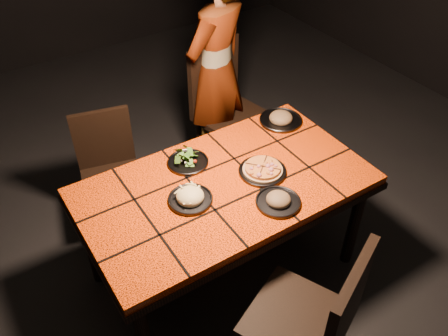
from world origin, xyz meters
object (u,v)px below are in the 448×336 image
dining_table (225,193)px  chair_far_left (109,164)px  plate_pasta (190,198)px  plate_pizza (263,170)px  diner (216,73)px  chair_far_right (225,102)px  chair_near (317,318)px

dining_table → chair_far_left: (-0.40, 0.82, -0.18)m
chair_far_left → plate_pasta: bearing=-65.9°
chair_far_left → plate_pasta: 0.90m
plate_pizza → plate_pasta: plate_pasta is taller
diner → plate_pasta: (-0.78, -0.98, -0.06)m
chair_far_left → plate_pasta: chair_far_left is taller
diner → plate_pizza: size_ratio=5.16×
dining_table → diner: bearing=60.5°
plate_pizza → diner: bearing=72.4°
diner → chair_far_left: bearing=-14.3°
chair_far_right → plate_pasta: (-0.81, -0.93, 0.18)m
chair_far_right → diner: (-0.04, 0.05, 0.24)m
chair_near → plate_pizza: (0.27, 0.81, 0.20)m
chair_near → chair_far_left: bearing=-102.9°
plate_pizza → chair_far_right: bearing=69.5°
dining_table → chair_far_left: chair_far_left is taller
chair_far_left → diner: 1.01m
chair_far_left → plate_pasta: size_ratio=3.53×
chair_far_left → plate_pizza: (0.62, -0.86, 0.28)m
diner → plate_pizza: bearing=49.6°
diner → plate_pizza: diner is taller
diner → chair_near: bearing=49.3°
dining_table → plate_pizza: size_ratio=5.04×
dining_table → chair_far_right: (0.58, 0.91, -0.08)m
chair_far_right → plate_pizza: 1.03m
chair_far_right → plate_pizza: bearing=-121.9°
dining_table → chair_near: (-0.04, -0.85, -0.10)m
chair_near → plate_pizza: size_ratio=3.10×
plate_pizza → plate_pasta: bearing=177.3°
chair_far_right → diner: bearing=112.8°
diner → plate_pizza: 1.05m
plate_pizza → plate_pasta: (-0.46, 0.02, 0.00)m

